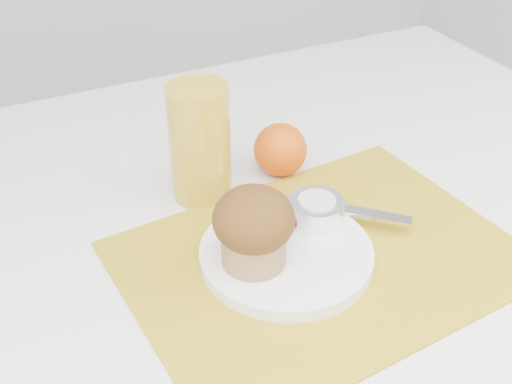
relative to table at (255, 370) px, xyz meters
name	(u,v)px	position (x,y,z in m)	size (l,w,h in m)	color
table	(255,370)	(0.00, 0.00, 0.00)	(1.20, 0.80, 0.75)	white
placemat	(321,258)	(0.01, -0.17, 0.38)	(0.45, 0.33, 0.00)	#B99619
plate	(286,254)	(-0.03, -0.15, 0.39)	(0.20, 0.20, 0.02)	white
ramekin	(316,210)	(0.03, -0.12, 0.41)	(0.07, 0.07, 0.03)	white
cream	(317,201)	(0.03, -0.12, 0.42)	(0.05, 0.05, 0.01)	silver
raspberry_near	(280,213)	(-0.01, -0.10, 0.41)	(0.02, 0.02, 0.02)	#4F0202
raspberry_far	(295,219)	(0.00, -0.12, 0.41)	(0.02, 0.02, 0.02)	#4F0212
butter_knife	(329,207)	(0.05, -0.10, 0.40)	(0.21, 0.02, 0.01)	silver
orange	(280,150)	(0.05, 0.02, 0.41)	(0.07, 0.07, 0.07)	#E45408
juice_glass	(200,143)	(-0.07, 0.02, 0.45)	(0.08, 0.08, 0.16)	gold
muffin	(254,227)	(-0.08, -0.15, 0.44)	(0.09, 0.09, 0.09)	#A58150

